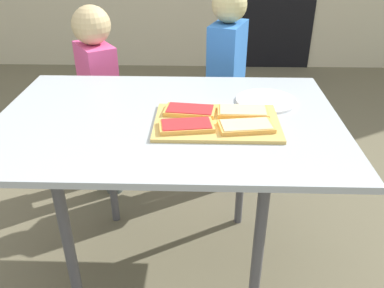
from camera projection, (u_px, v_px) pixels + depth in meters
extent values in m
plane|color=#665F47|center=(173.00, 266.00, 1.79)|extent=(16.00, 16.00, 0.00)
cube|color=#A9B2B6|center=(168.00, 119.00, 1.43)|extent=(1.22, 0.83, 0.02)
cylinder|color=#4C4C51|center=(71.00, 257.00, 1.35)|extent=(0.04, 0.04, 0.71)
cylinder|color=#4C4C51|center=(257.00, 261.00, 1.33)|extent=(0.04, 0.04, 0.71)
cylinder|color=#4C4C51|center=(110.00, 160.00, 1.89)|extent=(0.04, 0.04, 0.71)
cylinder|color=#4C4C51|center=(242.00, 162.00, 1.88)|extent=(0.04, 0.04, 0.71)
cube|color=tan|center=(217.00, 122.00, 1.37)|extent=(0.43, 0.28, 0.01)
cube|color=#E8A84B|center=(186.00, 126.00, 1.32)|extent=(0.19, 0.12, 0.01)
cube|color=red|center=(186.00, 124.00, 1.32)|extent=(0.17, 0.11, 0.00)
cube|color=#E8A84B|center=(190.00, 111.00, 1.43)|extent=(0.19, 0.12, 0.01)
cube|color=red|center=(190.00, 108.00, 1.42)|extent=(0.17, 0.10, 0.00)
cube|color=#E8A84B|center=(246.00, 127.00, 1.32)|extent=(0.19, 0.12, 0.01)
cube|color=beige|center=(246.00, 124.00, 1.31)|extent=(0.17, 0.11, 0.00)
cube|color=#E8A84B|center=(243.00, 112.00, 1.42)|extent=(0.18, 0.10, 0.01)
cube|color=beige|center=(243.00, 110.00, 1.41)|extent=(0.16, 0.09, 0.00)
cylinder|color=white|center=(266.00, 101.00, 1.54)|extent=(0.23, 0.23, 0.01)
cylinder|color=#484F4A|center=(102.00, 147.00, 2.28)|extent=(0.09, 0.09, 0.44)
cylinder|color=#484F4A|center=(111.00, 158.00, 2.18)|extent=(0.09, 0.09, 0.44)
cube|color=#E54C8C|center=(98.00, 82.00, 2.03)|extent=(0.25, 0.28, 0.38)
sphere|color=tan|center=(91.00, 25.00, 1.89)|extent=(0.18, 0.18, 0.18)
cylinder|color=#3C4471|center=(227.00, 135.00, 2.30)|extent=(0.09, 0.09, 0.53)
cylinder|color=#3C4471|center=(220.00, 146.00, 2.19)|extent=(0.09, 0.09, 0.53)
cube|color=blue|center=(227.00, 61.00, 2.02)|extent=(0.21, 0.27, 0.38)
sphere|color=tan|center=(229.00, 5.00, 1.89)|extent=(0.17, 0.17, 0.17)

